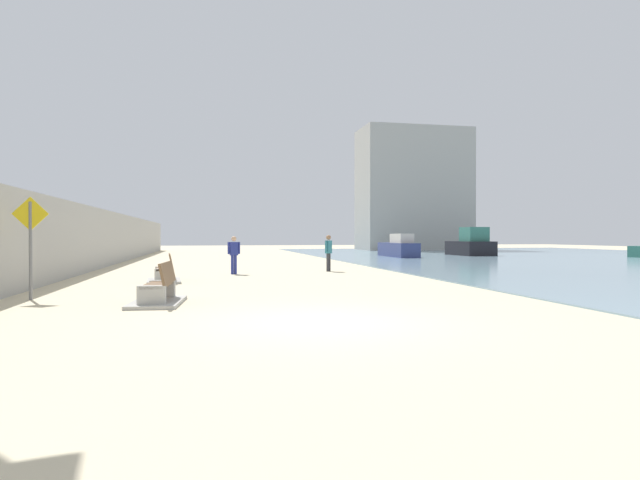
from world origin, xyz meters
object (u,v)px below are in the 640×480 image
object	(u,v)px
boat_nearest	(471,245)
pedestrian_sign	(30,236)
bench_near	(159,294)
bench_far	(165,275)
person_standing	(328,250)
boat_far_right	(398,248)
person_walking	(234,252)

from	to	relation	value
boat_nearest	pedestrian_sign	world-z (taller)	pedestrian_sign
bench_near	bench_far	distance (m)	6.14
person_standing	boat_nearest	size ratio (longest dim) A/B	0.40
bench_far	boat_far_right	xyz separation A→B (m)	(15.28, 18.10, 0.46)
boat_nearest	pedestrian_sign	size ratio (longest dim) A/B	1.60
bench_near	pedestrian_sign	bearing A→B (deg)	155.18
person_walking	person_standing	xyz separation A→B (m)	(4.21, 0.88, 0.04)
bench_near	person_standing	bearing A→B (deg)	57.76
bench_near	boat_nearest	xyz separation A→B (m)	(21.59, 25.71, 0.63)
bench_near	bench_far	world-z (taller)	same
boat_nearest	pedestrian_sign	bearing A→B (deg)	-135.61
bench_far	boat_nearest	bearing A→B (deg)	41.77
boat_far_right	pedestrian_sign	size ratio (longest dim) A/B	2.11
boat_nearest	person_walking	bearing A→B (deg)	-139.70
boat_nearest	person_standing	bearing A→B (deg)	-134.29
person_walking	person_standing	size ratio (longest dim) A/B	0.97
bench_near	boat_far_right	bearing A→B (deg)	58.34
bench_near	pedestrian_sign	distance (m)	3.75
boat_far_right	pedestrian_sign	bearing A→B (deg)	-128.52
person_standing	boat_far_right	world-z (taller)	boat_far_right
person_standing	boat_nearest	distance (m)	21.78
bench_far	boat_nearest	world-z (taller)	boat_nearest
bench_near	bench_far	size ratio (longest dim) A/B	1.00
bench_far	person_standing	distance (m)	7.85
person_standing	pedestrian_sign	bearing A→B (deg)	-137.85
bench_near	boat_far_right	world-z (taller)	boat_far_right
person_walking	boat_far_right	bearing A→B (deg)	49.57
bench_near	person_standing	distance (m)	11.99
pedestrian_sign	person_walking	bearing A→B (deg)	55.48
person_walking	pedestrian_sign	bearing A→B (deg)	-124.52
bench_near	pedestrian_sign	world-z (taller)	pedestrian_sign
boat_nearest	pedestrian_sign	xyz separation A→B (m)	(-24.77, -24.24, 0.73)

